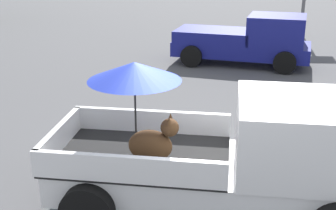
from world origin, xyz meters
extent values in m
plane|color=#4C4C4F|center=(0.00, 0.00, 0.00)|extent=(80.00, 80.00, 0.00)
cylinder|color=black|center=(1.82, 0.83, 0.40)|extent=(0.82, 0.34, 0.80)
cylinder|color=black|center=(-1.66, 1.12, 0.40)|extent=(0.82, 0.34, 0.80)
cylinder|color=black|center=(-1.82, -0.83, 0.40)|extent=(0.82, 0.34, 0.80)
cube|color=white|center=(0.00, 0.00, 0.57)|extent=(5.13, 2.20, 0.50)
cube|color=white|center=(1.40, -0.11, 1.36)|extent=(2.25, 2.03, 1.08)
cube|color=black|center=(-1.15, 0.09, 0.85)|extent=(2.94, 2.06, 0.06)
cube|color=white|center=(-1.07, 1.01, 1.08)|extent=(2.80, 0.33, 0.40)
cube|color=white|center=(-1.22, -0.82, 1.08)|extent=(2.80, 0.33, 0.40)
cube|color=white|center=(-2.49, 0.21, 1.08)|extent=(0.25, 1.84, 0.40)
ellipsoid|color=#472D19|center=(-0.97, -0.16, 1.14)|extent=(0.70, 0.37, 0.52)
sphere|color=#472D19|center=(-0.67, -0.18, 1.46)|extent=(0.30, 0.30, 0.28)
cone|color=#472D19|center=(-0.66, -0.10, 1.60)|extent=(0.10, 0.10, 0.12)
cone|color=#472D19|center=(-0.68, -0.26, 1.60)|extent=(0.10, 0.10, 0.12)
cylinder|color=black|center=(-1.20, 0.00, 1.52)|extent=(0.03, 0.03, 1.29)
cone|color=#1E33B7|center=(-1.20, 0.00, 2.27)|extent=(1.52, 1.52, 0.28)
cylinder|color=black|center=(3.12, 10.09, 0.38)|extent=(0.80, 0.43, 0.76)
cylinder|color=black|center=(2.68, 8.24, 0.38)|extent=(0.80, 0.43, 0.76)
cylinder|color=black|center=(0.01, 10.84, 0.38)|extent=(0.80, 0.43, 0.76)
cylinder|color=black|center=(-0.44, 8.99, 0.38)|extent=(0.80, 0.43, 0.76)
cube|color=navy|center=(1.34, 9.54, 0.55)|extent=(5.09, 2.87, 0.50)
cube|color=navy|center=(2.51, 9.26, 1.30)|extent=(2.27, 2.19, 1.00)
cube|color=navy|center=(0.37, 9.78, 1.00)|extent=(3.05, 2.38, 0.40)
camera|label=1|loc=(-0.32, -6.26, 3.99)|focal=47.21mm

